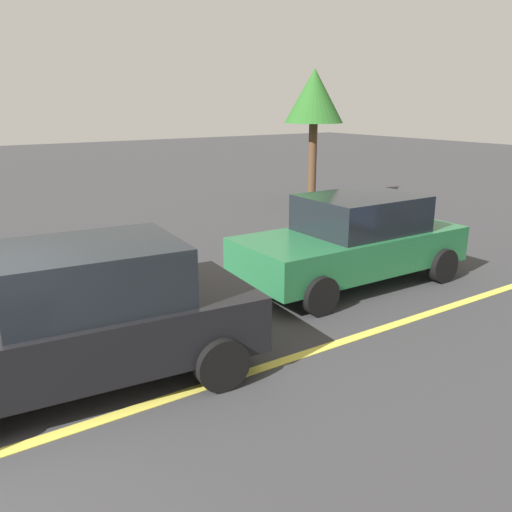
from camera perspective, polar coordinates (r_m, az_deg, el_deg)
name	(u,v)px	position (r m, az deg, el deg)	size (l,w,h in m)	color
lane_marking_centre	(237,376)	(6.71, -2.06, -12.64)	(28.00, 0.16, 0.01)	#E0D14C
car_green_far_lane	(353,240)	(9.92, 10.32, 1.71)	(4.33, 2.08, 1.61)	#236B3D
car_black_mid_road	(81,318)	(6.51, -18.14, -6.28)	(4.34, 2.29, 1.70)	black
tree_left_verge	(314,98)	(17.19, 6.20, 16.34)	(1.81, 1.81, 4.21)	#513823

